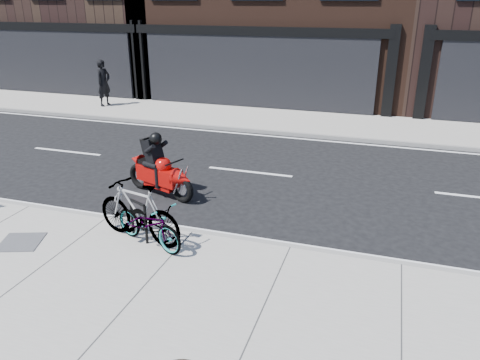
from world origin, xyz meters
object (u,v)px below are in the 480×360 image
(utility_grate, at_px, (21,242))
(bicycle_front, at_px, (149,223))
(bicycle_rear, at_px, (139,212))
(motorcycle, at_px, (162,171))
(pedestrian, at_px, (104,83))
(bike_rack, at_px, (139,217))

(utility_grate, bearing_deg, bicycle_front, 16.20)
(bicycle_front, relative_size, utility_grate, 2.25)
(bicycle_rear, height_order, motorcycle, motorcycle)
(pedestrian, bearing_deg, motorcycle, -129.08)
(pedestrian, height_order, utility_grate, pedestrian)
(bicycle_front, bearing_deg, motorcycle, 41.53)
(utility_grate, bearing_deg, motorcycle, 65.49)
(bicycle_front, bearing_deg, pedestrian, 56.72)
(motorcycle, bearing_deg, bike_rack, -55.07)
(bike_rack, xyz_separation_m, pedestrian, (-7.44, 10.32, 0.50))
(bicycle_front, height_order, motorcycle, motorcycle)
(motorcycle, bearing_deg, utility_grate, -95.86)
(bike_rack, xyz_separation_m, motorcycle, (-0.69, 2.36, 0.04))
(bike_rack, height_order, motorcycle, motorcycle)
(bike_rack, relative_size, bicycle_rear, 0.41)
(bicycle_rear, distance_m, utility_grate, 2.36)
(bike_rack, xyz_separation_m, utility_grate, (-2.13, -0.81, -0.47))
(motorcycle, bearing_deg, bicycle_front, -50.10)
(pedestrian, bearing_deg, bike_rack, -133.58)
(motorcycle, bearing_deg, bicycle_rear, -54.87)
(bike_rack, distance_m, utility_grate, 2.33)
(bicycle_front, distance_m, utility_grate, 2.54)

